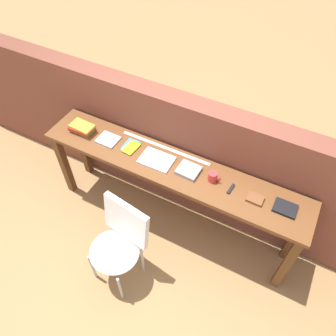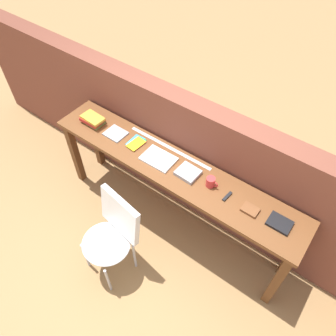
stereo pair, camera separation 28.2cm
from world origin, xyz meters
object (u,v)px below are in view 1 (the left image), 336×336
Objects in this scene: book_open_centre at (157,160)px; mug at (213,177)px; leather_journal_brown at (255,199)px; pamphlet_pile_colourful at (131,147)px; magazine_cycling at (108,140)px; book_repair_rightmost at (285,208)px; book_stack_leftmost at (82,128)px; chair_white_moulded at (119,241)px; multitool_folded at (231,189)px.

book_open_centre is 2.67× the size of mug.
mug is at bearing 176.77° from leather_journal_brown.
pamphlet_pile_colourful is at bearing 179.40° from mug.
mug is at bearing 1.67° from magazine_cycling.
book_repair_rightmost is (1.43, -0.01, 0.00)m from pamphlet_pile_colourful.
pamphlet_pile_colourful is 0.67× the size of book_open_centre.
pamphlet_pile_colourful is 0.29m from book_open_centre.
book_stack_leftmost is 0.52m from pamphlet_pile_colourful.
mug is 0.38m from leather_journal_brown.
magazine_cycling is 1.79× the size of mug.
pamphlet_pile_colourful is 1.19m from leather_journal_brown.
book_repair_rightmost is at bearing 31.85° from chair_white_moulded.
book_stack_leftmost is 1.21× the size of magazine_cycling.
leather_journal_brown reaches higher than pamphlet_pile_colourful.
multitool_folded is at bearing -0.26° from book_open_centre.
pamphlet_pile_colourful is 1.43m from book_repair_rightmost.
book_repair_rightmost reaches higher than multitool_folded.
book_open_centre reaches higher than pamphlet_pile_colourful.
book_stack_leftmost is 1.83× the size of leather_journal_brown.
multitool_folded is at bearing -6.50° from mug.
pamphlet_pile_colourful is at bearing 112.00° from chair_white_moulded.
book_open_centre is at bearing -177.11° from mug.
book_stack_leftmost is (-0.81, 0.69, 0.40)m from chair_white_moulded.
book_open_centre is (-0.00, 0.68, 0.36)m from chair_white_moulded.
pamphlet_pile_colourful reaches higher than chair_white_moulded.
book_stack_leftmost reaches higher than pamphlet_pile_colourful.
magazine_cycling is at bearing 127.31° from chair_white_moulded.
chair_white_moulded is 0.95m from magazine_cycling.
book_open_centre is 2.26× the size of leather_journal_brown.
chair_white_moulded is 0.85m from pamphlet_pile_colourful.
book_open_centre is at bearing -6.91° from pamphlet_pile_colourful.
leather_journal_brown is at bearing -0.83° from book_open_centre.
magazine_cycling is 0.67× the size of book_open_centre.
book_open_centre is 1.64× the size of book_repair_rightmost.
book_stack_leftmost is at bearing 139.88° from chair_white_moulded.
book_repair_rightmost is (0.24, 0.02, 0.00)m from leather_journal_brown.
magazine_cycling is at bearing 179.72° from multitool_folded.
leather_journal_brown is (0.90, 0.68, 0.37)m from chair_white_moulded.
book_repair_rightmost reaches higher than magazine_cycling.
chair_white_moulded is at bearing -51.76° from magazine_cycling.
leather_journal_brown is at bearing 0.41° from magazine_cycling.
book_stack_leftmost is 1.21× the size of pamphlet_pile_colourful.
book_open_centre is 2.67× the size of multitool_folded.
pamphlet_pile_colourful is (0.52, 0.03, -0.04)m from book_stack_leftmost.
chair_white_moulded is at bearing -40.12° from book_stack_leftmost.
mug is at bearing 53.65° from chair_white_moulded.
chair_white_moulded is 4.98× the size of book_repair_rightmost.
leather_journal_brown is at bearing -3.98° from mug.
book_repair_rightmost reaches higher than chair_white_moulded.
multitool_folded is at bearing 0.65° from magazine_cycling.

